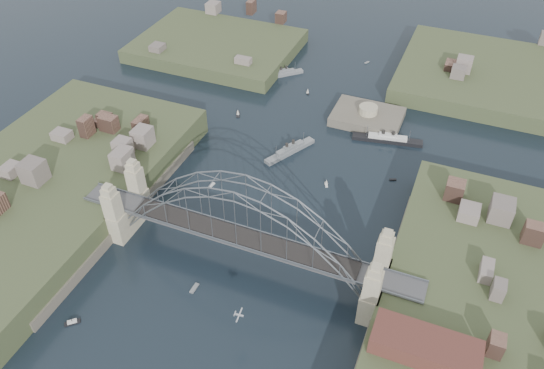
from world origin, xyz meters
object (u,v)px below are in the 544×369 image
Objects in this scene: fort_island at (367,122)px; naval_cruiser_far at (284,74)px; naval_cruiser_near at (290,150)px; ocean_liner at (387,139)px; bridge at (242,225)px; wharf_shed at (425,347)px.

fort_island is 39.78m from naval_cruiser_far.
ocean_liner is at bearing 33.09° from naval_cruiser_near.
ocean_liner is at bearing -45.15° from fort_island.
ocean_liner is (25.75, 16.78, -0.03)m from naval_cruiser_near.
naval_cruiser_far is at bearing 154.30° from fort_island.
naval_cruiser_near is (-5.05, 44.47, -11.48)m from bridge.
bridge is 6.86× the size of naval_cruiser_far.
fort_island is at bearing 110.85° from wharf_shed.
wharf_shed is at bearing -50.01° from naval_cruiser_near.
naval_cruiser_near is 1.40× the size of naval_cruiser_far.
ocean_liner reaches higher than naval_cruiser_far.
ocean_liner is at bearing -30.27° from naval_cruiser_far.
fort_island is 1.80× the size of naval_cruiser_far.
bridge reaches higher than fort_island.
wharf_shed is at bearing -56.18° from naval_cruiser_far.
fort_island is (12.00, 70.00, -12.66)m from bridge.
fort_island is 1.10× the size of wharf_shed.
fort_island is 1.02× the size of ocean_liner.
naval_cruiser_near is 0.80× the size of ocean_liner.
wharf_shed is at bearing -72.80° from ocean_liner.
fort_island is at bearing 56.26° from naval_cruiser_near.
bridge is at bearing 162.35° from wharf_shed.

